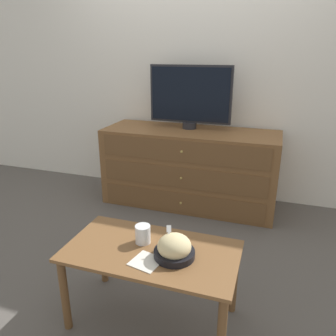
{
  "coord_description": "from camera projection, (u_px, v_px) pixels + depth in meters",
  "views": [
    {
      "loc": [
        0.82,
        -3.28,
        1.47
      ],
      "look_at": [
        0.2,
        -1.45,
        0.78
      ],
      "focal_mm": 35.0,
      "sensor_mm": 36.0,
      "label": 1
    }
  ],
  "objects": [
    {
      "name": "ground_plane",
      "position": [
        192.0,
        190.0,
        3.67
      ],
      "size": [
        12.0,
        12.0,
        0.0
      ],
      "primitive_type": "plane",
      "color": "#56514C"
    },
    {
      "name": "napkin",
      "position": [
        146.0,
        262.0,
        1.65
      ],
      "size": [
        0.17,
        0.17,
        0.0
      ],
      "color": "silver",
      "rests_on": "coffee_table"
    },
    {
      "name": "takeout_bowl",
      "position": [
        174.0,
        248.0,
        1.68
      ],
      "size": [
        0.21,
        0.21,
        0.15
      ],
      "color": "black",
      "rests_on": "coffee_table"
    },
    {
      "name": "wall_back",
      "position": [
        196.0,
        69.0,
        3.25
      ],
      "size": [
        12.0,
        0.05,
        2.6
      ],
      "color": "white",
      "rests_on": "ground_plane"
    },
    {
      "name": "dresser",
      "position": [
        189.0,
        168.0,
        3.24
      ],
      "size": [
        1.67,
        0.6,
        0.75
      ],
      "color": "brown",
      "rests_on": "ground_plane"
    },
    {
      "name": "tv",
      "position": [
        190.0,
        96.0,
        3.09
      ],
      "size": [
        0.79,
        0.14,
        0.6
      ],
      "color": "#232328",
      "rests_on": "dresser"
    },
    {
      "name": "coffee_table",
      "position": [
        152.0,
        261.0,
        1.78
      ],
      "size": [
        0.93,
        0.5,
        0.47
      ],
      "color": "brown",
      "rests_on": "ground_plane"
    },
    {
      "name": "drink_cup",
      "position": [
        143.0,
        235.0,
        1.81
      ],
      "size": [
        0.09,
        0.09,
        0.1
      ],
      "color": "#9E6638",
      "rests_on": "coffee_table"
    }
  ]
}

